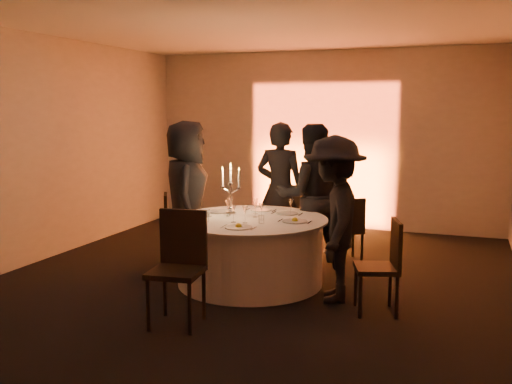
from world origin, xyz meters
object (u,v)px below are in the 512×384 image
(chair_left, at_px, (174,222))
(chair_front, at_px, (179,260))
(banquet_table, at_px, (250,251))
(chair_back_left, at_px, (287,215))
(candelabra, at_px, (231,197))
(chair_right, at_px, (385,261))
(guest_left, at_px, (187,194))
(chair_back_right, at_px, (348,226))
(guest_back_right, at_px, (310,196))
(coffee_cup, at_px, (207,214))
(guest_right, at_px, (334,219))
(guest_back_left, at_px, (280,190))

(chair_left, xyz_separation_m, chair_front, (1.17, -2.05, 0.11))
(banquet_table, distance_m, chair_back_left, 1.37)
(candelabra, bearing_deg, chair_right, -17.58)
(chair_front, distance_m, candelabra, 1.58)
(guest_left, height_order, candelabra, guest_left)
(chair_back_right, distance_m, guest_back_right, 0.72)
(guest_back_right, bearing_deg, banquet_table, 36.04)
(chair_back_left, distance_m, coffee_cup, 1.53)
(guest_left, bearing_deg, guest_right, -129.85)
(chair_front, distance_m, coffee_cup, 1.37)
(chair_right, relative_size, guest_back_left, 0.51)
(chair_back_left, height_order, guest_left, guest_left)
(chair_front, bearing_deg, banquet_table, 74.99)
(guest_right, bearing_deg, banquet_table, -116.49)
(guest_left, bearing_deg, guest_back_right, -93.28)
(chair_back_left, height_order, coffee_cup, chair_back_left)
(chair_back_left, relative_size, guest_back_right, 0.55)
(banquet_table, relative_size, chair_left, 2.02)
(chair_right, height_order, guest_back_right, guest_back_right)
(guest_back_right, bearing_deg, guest_left, -8.17)
(banquet_table, distance_m, guest_left, 1.24)
(chair_left, distance_m, guest_back_left, 1.51)
(guest_back_left, relative_size, candelabra, 2.97)
(chair_left, xyz_separation_m, chair_back_left, (1.39, 0.68, 0.07))
(guest_back_left, distance_m, coffee_cup, 1.42)
(chair_back_right, height_order, coffee_cup, chair_back_right)
(guest_right, xyz_separation_m, coffee_cup, (-1.55, 0.18, -0.08))
(guest_back_left, bearing_deg, chair_back_left, -127.24)
(banquet_table, bearing_deg, guest_left, 157.91)
(banquet_table, xyz_separation_m, guest_back_left, (-0.04, 1.27, 0.54))
(banquet_table, height_order, chair_front, chair_front)
(chair_left, bearing_deg, guest_back_right, -110.59)
(guest_right, bearing_deg, guest_left, -121.01)
(chair_front, relative_size, guest_back_right, 0.58)
(chair_back_left, relative_size, candelabra, 1.61)
(guest_right, relative_size, coffee_cup, 15.95)
(chair_left, bearing_deg, banquet_table, -144.82)
(banquet_table, bearing_deg, guest_back_right, 63.02)
(banquet_table, bearing_deg, chair_back_right, 55.83)
(chair_right, bearing_deg, guest_left, -125.80)
(guest_right, bearing_deg, chair_back_right, 171.94)
(guest_back_left, relative_size, coffee_cup, 16.84)
(chair_left, height_order, candelabra, candelabra)
(banquet_table, bearing_deg, chair_left, 153.76)
(guest_back_left, height_order, guest_right, guest_back_left)
(chair_back_left, distance_m, candelabra, 1.32)
(chair_back_left, bearing_deg, guest_back_right, 134.97)
(chair_right, xyz_separation_m, guest_back_left, (-1.64, 1.72, 0.40))
(chair_back_left, relative_size, chair_right, 1.07)
(chair_front, distance_m, guest_right, 1.69)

